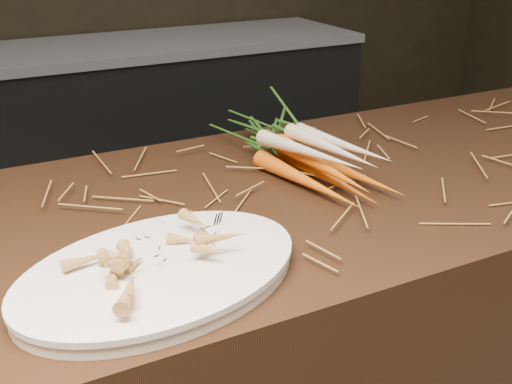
# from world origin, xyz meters

# --- Properties ---
(main_counter) EXTENTS (2.40, 0.70, 0.90)m
(main_counter) POSITION_xyz_m (0.00, 0.30, 0.45)
(main_counter) COLOR black
(main_counter) RESTS_ON ground
(back_counter) EXTENTS (1.82, 0.62, 0.84)m
(back_counter) POSITION_xyz_m (0.30, 2.18, 0.42)
(back_counter) COLOR black
(back_counter) RESTS_ON ground
(straw_bedding) EXTENTS (1.40, 0.60, 0.02)m
(straw_bedding) POSITION_xyz_m (0.00, 0.30, 0.91)
(straw_bedding) COLOR #A87435
(straw_bedding) RESTS_ON main_counter
(root_veg_bunch) EXTENTS (0.20, 0.52, 0.10)m
(root_veg_bunch) POSITION_xyz_m (-0.07, 0.44, 0.95)
(root_veg_bunch) COLOR #D0510A
(root_veg_bunch) RESTS_ON main_counter
(serving_platter) EXTENTS (0.46, 0.36, 0.02)m
(serving_platter) POSITION_xyz_m (-0.44, 0.11, 0.91)
(serving_platter) COLOR white
(serving_platter) RESTS_ON main_counter
(roasted_veg_heap) EXTENTS (0.23, 0.19, 0.05)m
(roasted_veg_heap) POSITION_xyz_m (-0.44, 0.11, 0.94)
(roasted_veg_heap) COLOR #A6793E
(roasted_veg_heap) RESTS_ON serving_platter
(serving_fork) EXTENTS (0.09, 0.14, 0.00)m
(serving_fork) POSITION_xyz_m (-0.30, 0.12, 0.92)
(serving_fork) COLOR silver
(serving_fork) RESTS_ON serving_platter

